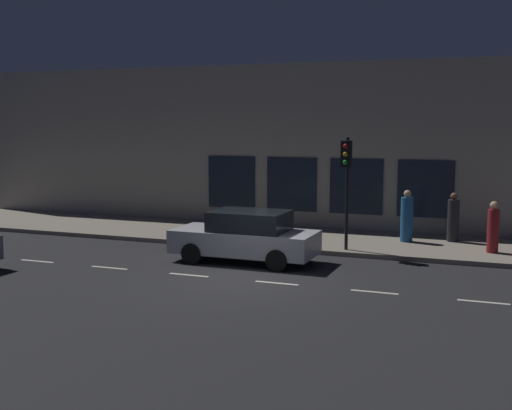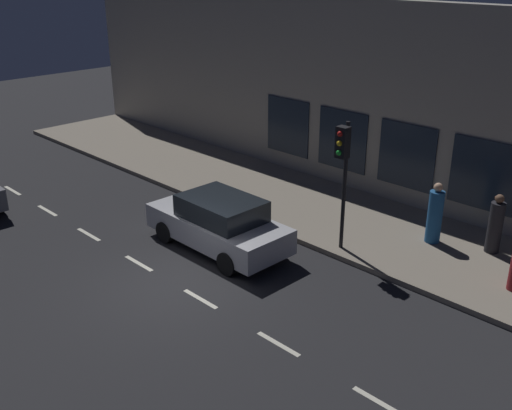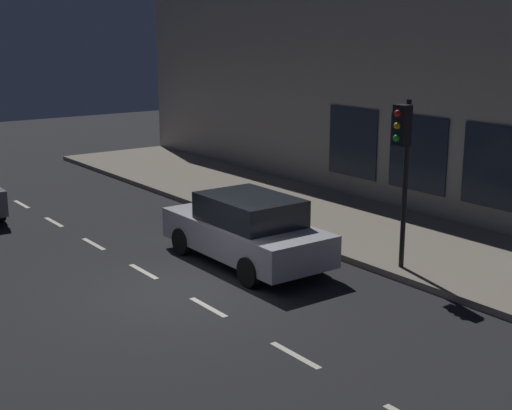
{
  "view_description": "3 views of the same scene",
  "coord_description": "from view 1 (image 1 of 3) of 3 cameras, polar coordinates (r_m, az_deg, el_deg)",
  "views": [
    {
      "loc": [
        -16.05,
        -6.49,
        4.25
      ],
      "look_at": [
        1.62,
        0.2,
        1.85
      ],
      "focal_mm": 45.86,
      "sensor_mm": 36.0,
      "label": 1
    },
    {
      "loc": [
        -7.95,
        -10.88,
        7.69
      ],
      "look_at": [
        2.18,
        -0.73,
        1.77
      ],
      "focal_mm": 42.05,
      "sensor_mm": 36.0,
      "label": 2
    },
    {
      "loc": [
        -6.97,
        -11.88,
        5.16
      ],
      "look_at": [
        2.2,
        0.42,
        1.42
      ],
      "focal_mm": 50.45,
      "sensor_mm": 36.0,
      "label": 3
    }
  ],
  "objects": [
    {
      "name": "ground_plane",
      "position": [
        17.82,
        -1.24,
        -6.55
      ],
      "size": [
        60.0,
        60.0,
        0.0
      ],
      "primitive_type": "plane",
      "color": "#232326"
    },
    {
      "name": "sidewalk",
      "position": [
        23.59,
        4.45,
        -2.97
      ],
      "size": [
        4.5,
        32.0,
        0.15
      ],
      "color": "gray",
      "rests_on": "ground"
    },
    {
      "name": "building_facade",
      "position": [
        25.7,
        6.12,
        4.98
      ],
      "size": [
        0.65,
        32.0,
        6.52
      ],
      "color": "gray",
      "rests_on": "ground"
    },
    {
      "name": "lane_centre_line",
      "position": [
        17.48,
        1.82,
        -6.82
      ],
      "size": [
        0.12,
        27.2,
        0.01
      ],
      "color": "beige",
      "rests_on": "ground"
    },
    {
      "name": "traffic_light",
      "position": [
        20.93,
        7.9,
        3.23
      ],
      "size": [
        0.45,
        0.32,
        3.62
      ],
      "color": "black",
      "rests_on": "sidewalk"
    },
    {
      "name": "parked_car_0",
      "position": [
        19.91,
        -0.89,
        -2.76
      ],
      "size": [
        1.96,
        4.4,
        1.58
      ],
      "rotation": [
        0.0,
        0.0,
        -0.01
      ],
      "color": "#B7B7BC",
      "rests_on": "ground"
    },
    {
      "name": "pedestrian_0",
      "position": [
        23.53,
        16.82,
        -1.19
      ],
      "size": [
        0.42,
        0.42,
        1.69
      ],
      "rotation": [
        0.0,
        0.0,
        6.2
      ],
      "color": "#232328",
      "rests_on": "sidewalk"
    },
    {
      "name": "pedestrian_1",
      "position": [
        21.91,
        19.98,
        -1.96
      ],
      "size": [
        0.45,
        0.45,
        1.63
      ],
      "rotation": [
        0.0,
        0.0,
        1.88
      ],
      "color": "maroon",
      "rests_on": "sidewalk"
    },
    {
      "name": "pedestrian_2",
      "position": [
        23.08,
        13.02,
        -1.12
      ],
      "size": [
        0.59,
        0.59,
        1.79
      ],
      "rotation": [
        0.0,
        0.0,
        5.41
      ],
      "color": "#1E5189",
      "rests_on": "sidewalk"
    }
  ]
}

